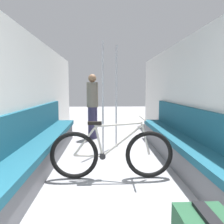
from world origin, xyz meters
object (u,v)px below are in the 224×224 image
grab_pole_far (103,99)px  bench_seat_row_right (183,147)px  grab_pole_near (116,98)px  passenger_standing (93,106)px  bicycle (112,154)px  bench_seat_row_left (40,149)px

grab_pole_far → bench_seat_row_right: bearing=-30.9°
bench_seat_row_right → grab_pole_near: bearing=130.2°
bench_seat_row_right → passenger_standing: size_ratio=2.58×
bicycle → grab_pole_far: (-0.13, 1.29, 0.73)m
bicycle → grab_pole_near: size_ratio=0.80×
bench_seat_row_left → grab_pole_near: 2.00m
bench_seat_row_right → bench_seat_row_left: bearing=180.0°
bicycle → grab_pole_far: bearing=104.1°
bicycle → passenger_standing: (-0.41, 2.61, 0.50)m
bench_seat_row_right → passenger_standing: (-1.64, 2.13, 0.55)m
bench_seat_row_right → grab_pole_far: 1.77m
bench_seat_row_right → grab_pole_far: bearing=149.1°
bench_seat_row_left → bench_seat_row_right: size_ratio=1.00×
bicycle → passenger_standing: 2.69m
grab_pole_near → bench_seat_row_right: bearing=-49.8°
bench_seat_row_right → grab_pole_far: size_ratio=1.93×
bench_seat_row_right → bicycle: bearing=-158.8°
bicycle → grab_pole_far: 1.49m
grab_pole_near → grab_pole_far: bearing=-123.7°
bicycle → grab_pole_near: grab_pole_near is taller
bench_seat_row_left → bench_seat_row_right: same height
bicycle → grab_pole_far: size_ratio=0.80×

